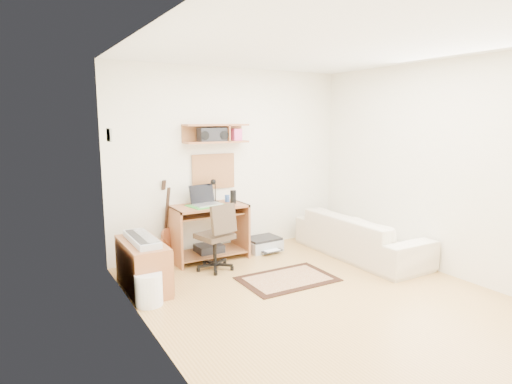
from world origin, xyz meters
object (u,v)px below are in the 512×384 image
cabinet (143,266)px  sofa (360,228)px  task_chair (215,236)px  desk (209,232)px  printer (263,245)px

cabinet → sofa: bearing=-6.3°
task_chair → cabinet: task_chair is taller
desk → cabinet: bearing=-150.6°
desk → sofa: 2.10m
printer → task_chair: bearing=-160.4°
task_chair → cabinet: 1.00m
desk → sofa: size_ratio=0.50×
desk → task_chair: bearing=-104.3°
desk → printer: desk is taller
cabinet → sofa: size_ratio=0.45×
printer → sofa: 1.41m
cabinet → printer: cabinet is taller
cabinet → printer: 2.00m
desk → task_chair: task_chair is taller
cabinet → sofa: 2.98m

